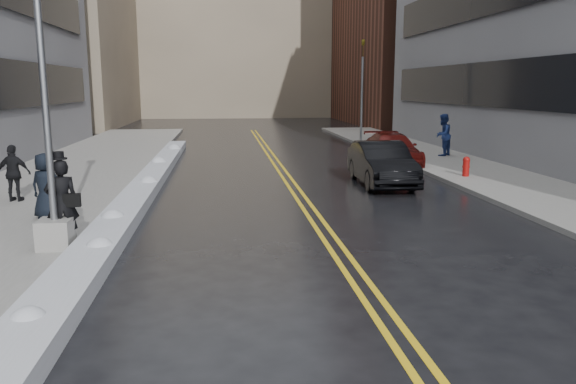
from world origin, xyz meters
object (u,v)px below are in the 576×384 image
object	(u,v)px
traffic_signal	(362,87)
pedestrian_d	(14,173)
pedestrian_fedora	(62,202)
pedestrian_c	(46,186)
fire_hydrant	(466,165)
lamppost	(47,131)
car_black	(382,164)
pedestrian_east	(443,135)
car_maroon	(392,149)

from	to	relation	value
traffic_signal	pedestrian_d	size ratio (longest dim) A/B	3.68
pedestrian_fedora	pedestrian_c	size ratio (longest dim) A/B	1.09
fire_hydrant	traffic_signal	xyz separation A→B (m)	(-0.50, 14.00, 2.85)
pedestrian_fedora	pedestrian_d	xyz separation A→B (m)	(-2.63, 4.85, -0.08)
lamppost	pedestrian_c	size ratio (longest dim) A/B	4.62
car_black	lamppost	bearing A→B (deg)	-138.79
lamppost	pedestrian_fedora	xyz separation A→B (m)	(0.10, 0.25, -1.49)
pedestrian_c	car_black	size ratio (longest dim) A/B	0.36
lamppost	pedestrian_east	world-z (taller)	lamppost
pedestrian_fedora	car_black	xyz separation A→B (m)	(8.82, 7.13, -0.29)
traffic_signal	car_black	xyz separation A→B (m)	(-2.88, -14.62, -2.65)
pedestrian_east	car_maroon	world-z (taller)	pedestrian_east
car_maroon	traffic_signal	bearing A→B (deg)	87.02
pedestrian_d	pedestrian_c	bearing A→B (deg)	131.62
lamppost	traffic_signal	size ratio (longest dim) A/B	1.27
pedestrian_c	pedestrian_east	xyz separation A→B (m)	(14.78, 11.36, 0.17)
pedestrian_c	car_black	xyz separation A→B (m)	(9.89, 4.63, -0.22)
pedestrian_c	car_maroon	distance (m)	15.17
pedestrian_fedora	car_black	size ratio (longest dim) A/B	0.39
lamppost	car_maroon	bearing A→B (deg)	48.77
lamppost	pedestrian_east	distance (m)	19.79
fire_hydrant	car_black	distance (m)	3.44
traffic_signal	car_black	distance (m)	15.14
pedestrian_fedora	pedestrian_east	distance (m)	19.50
traffic_signal	pedestrian_fedora	world-z (taller)	traffic_signal
traffic_signal	pedestrian_east	world-z (taller)	traffic_signal
fire_hydrant	pedestrian_c	world-z (taller)	pedestrian_c
pedestrian_east	car_maroon	distance (m)	3.53
pedestrian_east	lamppost	bearing A→B (deg)	2.12
pedestrian_d	pedestrian_fedora	bearing A→B (deg)	126.45
pedestrian_east	car_maroon	bearing A→B (deg)	-12.85
lamppost	car_maroon	xyz separation A→B (m)	(10.80, 12.32, -1.85)
pedestrian_east	traffic_signal	bearing A→B (deg)	-119.15
lamppost	traffic_signal	distance (m)	24.98
pedestrian_d	car_black	world-z (taller)	pedestrian_d
pedestrian_c	pedestrian_d	world-z (taller)	pedestrian_c
fire_hydrant	pedestrian_d	bearing A→B (deg)	-168.94
fire_hydrant	car_black	bearing A→B (deg)	-169.52
fire_hydrant	pedestrian_c	bearing A→B (deg)	-158.39
pedestrian_fedora	car_black	distance (m)	11.35
car_black	pedestrian_d	bearing A→B (deg)	-167.14
fire_hydrant	pedestrian_east	xyz separation A→B (m)	(1.52, 6.11, 0.60)
pedestrian_c	pedestrian_east	size ratio (longest dim) A/B	0.83
pedestrian_c	car_maroon	world-z (taller)	pedestrian_c
fire_hydrant	car_maroon	distance (m)	4.58
lamppost	car_black	bearing A→B (deg)	39.58
pedestrian_c	pedestrian_east	bearing A→B (deg)	-123.05
pedestrian_fedora	car_maroon	bearing A→B (deg)	-152.81
lamppost	car_black	distance (m)	11.71
fire_hydrant	pedestrian_fedora	bearing A→B (deg)	-147.57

